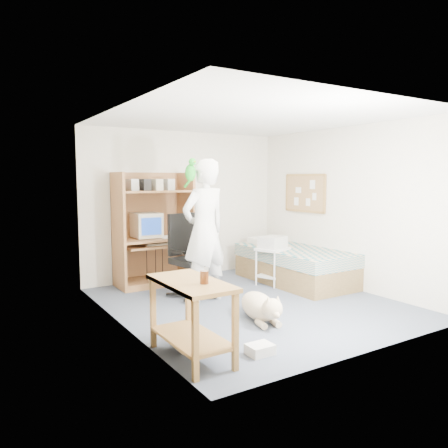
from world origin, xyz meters
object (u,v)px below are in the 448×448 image
object	(u,v)px
person	(204,231)
bed	(294,265)
side_desk	(191,307)
computer_hutch	(153,234)
office_chair	(190,267)
printer_cart	(273,260)
dog	(260,306)

from	to	relation	value
person	bed	bearing A→B (deg)	174.37
side_desk	computer_hutch	bearing A→B (deg)	73.86
office_chair	printer_cart	world-z (taller)	office_chair
bed	office_chair	size ratio (longest dim) A/B	1.70
office_chair	person	distance (m)	0.65
office_chair	person	size ratio (longest dim) A/B	0.60
dog	printer_cart	world-z (taller)	printer_cart
side_desk	printer_cart	size ratio (longest dim) A/B	1.65
bed	office_chair	distance (m)	1.84
office_chair	bed	bearing A→B (deg)	-15.58
office_chair	dog	xyz separation A→B (m)	(0.20, -1.43, -0.25)
bed	dog	bearing A→B (deg)	-142.09
bed	office_chair	xyz separation A→B (m)	(-1.83, 0.16, 0.13)
computer_hutch	side_desk	distance (m)	3.08
office_chair	printer_cart	size ratio (longest dim) A/B	1.95
bed	side_desk	bearing A→B (deg)	-147.50
bed	office_chair	world-z (taller)	office_chair
computer_hutch	dog	distance (m)	2.51
computer_hutch	printer_cart	distance (m)	1.97
computer_hutch	person	bearing A→B (deg)	-79.80
side_desk	office_chair	distance (m)	2.22
printer_cart	side_desk	bearing A→B (deg)	-162.64
bed	person	bearing A→B (deg)	-174.99
side_desk	printer_cart	distance (m)	3.11
dog	side_desk	bearing A→B (deg)	-142.70
person	dog	distance (m)	1.39
side_desk	office_chair	xyz separation A→B (m)	(1.02, 1.97, -0.07)
computer_hutch	office_chair	xyz separation A→B (m)	(0.17, -0.96, -0.40)
side_desk	office_chair	bearing A→B (deg)	62.73
dog	printer_cart	xyz separation A→B (m)	(1.25, 1.35, 0.23)
side_desk	printer_cart	bearing A→B (deg)	37.50
bed	dog	world-z (taller)	bed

